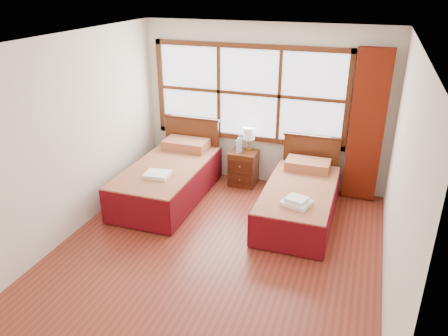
% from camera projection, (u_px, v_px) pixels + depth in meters
% --- Properties ---
extents(floor, '(4.50, 4.50, 0.00)m').
position_uv_depth(floor, '(217.00, 251.00, 5.56)').
color(floor, maroon).
rests_on(floor, ground).
extents(ceiling, '(4.50, 4.50, 0.00)m').
position_uv_depth(ceiling, '(216.00, 41.00, 4.52)').
color(ceiling, white).
rests_on(ceiling, wall_back).
extents(wall_back, '(4.00, 0.00, 4.00)m').
position_uv_depth(wall_back, '(264.00, 107.00, 6.99)').
color(wall_back, silver).
rests_on(wall_back, floor).
extents(wall_left, '(0.00, 4.50, 4.50)m').
position_uv_depth(wall_left, '(71.00, 138.00, 5.63)').
color(wall_left, silver).
rests_on(wall_left, floor).
extents(wall_right, '(0.00, 4.50, 4.50)m').
position_uv_depth(wall_right, '(401.00, 181.00, 4.45)').
color(wall_right, silver).
rests_on(wall_right, floor).
extents(window, '(3.16, 0.06, 1.56)m').
position_uv_depth(window, '(249.00, 94.00, 6.95)').
color(window, white).
rests_on(window, wall_back).
extents(curtain, '(0.50, 0.16, 2.30)m').
position_uv_depth(curtain, '(367.00, 127.00, 6.45)').
color(curtain, '#68190A').
rests_on(curtain, wall_back).
extents(bed_left, '(1.07, 2.09, 1.04)m').
position_uv_depth(bed_left, '(169.00, 178.00, 6.83)').
color(bed_left, '#3B190C').
rests_on(bed_left, floor).
extents(bed_right, '(0.97, 1.99, 0.94)m').
position_uv_depth(bed_right, '(299.00, 199.00, 6.24)').
color(bed_right, '#3B190C').
rests_on(bed_right, floor).
extents(nightstand, '(0.44, 0.43, 0.58)m').
position_uv_depth(nightstand, '(243.00, 168.00, 7.25)').
color(nightstand, '#502511').
rests_on(nightstand, floor).
extents(towels_left, '(0.38, 0.34, 0.05)m').
position_uv_depth(towels_left, '(157.00, 174.00, 6.32)').
color(towels_left, white).
rests_on(towels_left, bed_left).
extents(towels_right, '(0.42, 0.39, 0.10)m').
position_uv_depth(towels_right, '(297.00, 202.00, 5.62)').
color(towels_right, white).
rests_on(towels_right, bed_right).
extents(lamp, '(0.20, 0.20, 0.38)m').
position_uv_depth(lamp, '(249.00, 134.00, 7.11)').
color(lamp, gold).
rests_on(lamp, nightstand).
extents(bottle_near, '(0.06, 0.06, 0.24)m').
position_uv_depth(bottle_near, '(238.00, 146.00, 7.06)').
color(bottle_near, silver).
rests_on(bottle_near, nightstand).
extents(bottle_far, '(0.07, 0.07, 0.27)m').
position_uv_depth(bottle_far, '(240.00, 144.00, 7.10)').
color(bottle_far, silver).
rests_on(bottle_far, nightstand).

